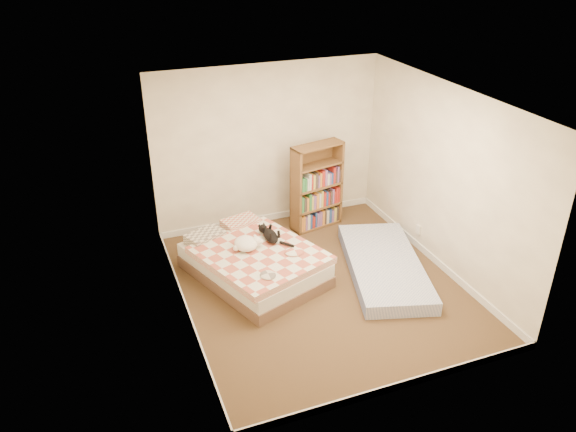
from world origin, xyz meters
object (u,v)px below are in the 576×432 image
object	(u,v)px
bed	(253,261)
white_dog	(247,244)
bookshelf	(316,195)
black_cat	(270,234)
floor_mattress	(384,266)

from	to	relation	value
bed	white_dog	size ratio (longest dim) A/B	4.72
bookshelf	black_cat	bearing A→B (deg)	-152.24
bed	bookshelf	xyz separation A→B (m)	(1.35, 1.02, 0.29)
bed	black_cat	xyz separation A→B (m)	(0.29, 0.12, 0.28)
floor_mattress	black_cat	world-z (taller)	black_cat
white_dog	bed	bearing A→B (deg)	-19.65
bed	floor_mattress	bearing A→B (deg)	-38.64
bookshelf	black_cat	xyz separation A→B (m)	(-1.06, -0.90, -0.01)
black_cat	bed	bearing A→B (deg)	-167.26
black_cat	white_dog	size ratio (longest dim) A/B	1.42
bookshelf	white_dog	world-z (taller)	bookshelf
floor_mattress	white_dog	size ratio (longest dim) A/B	4.53
bed	black_cat	world-z (taller)	black_cat
floor_mattress	bookshelf	bearing A→B (deg)	118.42
white_dog	black_cat	bearing A→B (deg)	-16.75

